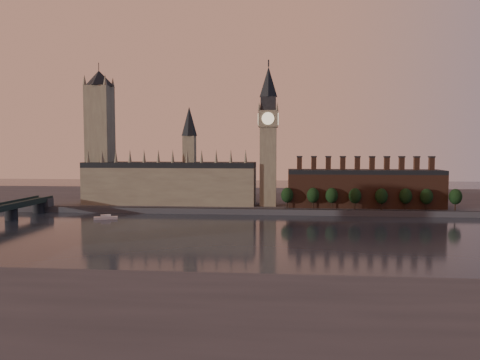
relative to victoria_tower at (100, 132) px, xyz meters
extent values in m
plane|color=black|center=(120.00, -115.00, -59.09)|extent=(900.00, 900.00, 0.00)
cube|color=#434348|center=(120.00, -25.00, -57.09)|extent=(900.00, 4.00, 4.00)
cube|color=#434348|center=(120.00, 65.00, -57.09)|extent=(900.00, 180.00, 4.00)
cube|color=gray|center=(55.00, 0.00, -41.09)|extent=(130.00, 30.00, 28.00)
cube|color=black|center=(55.00, 0.00, -25.09)|extent=(130.00, 30.00, 4.00)
cube|color=gray|center=(70.00, 0.00, -15.09)|extent=(9.00, 9.00, 24.00)
cone|color=black|center=(70.00, 0.00, 7.91)|extent=(12.00, 12.00, 22.00)
cone|color=gray|center=(-4.00, -14.00, -18.09)|extent=(2.60, 2.60, 10.00)
cone|color=gray|center=(6.73, -14.00, -18.09)|extent=(2.60, 2.60, 10.00)
cone|color=gray|center=(17.45, -14.00, -18.09)|extent=(2.60, 2.60, 10.00)
cone|color=gray|center=(28.18, -14.00, -18.09)|extent=(2.60, 2.60, 10.00)
cone|color=gray|center=(38.91, -14.00, -18.09)|extent=(2.60, 2.60, 10.00)
cone|color=gray|center=(49.64, -14.00, -18.09)|extent=(2.60, 2.60, 10.00)
cone|color=gray|center=(60.36, -14.00, -18.09)|extent=(2.60, 2.60, 10.00)
cone|color=gray|center=(71.09, -14.00, -18.09)|extent=(2.60, 2.60, 10.00)
cone|color=gray|center=(81.82, -14.00, -18.09)|extent=(2.60, 2.60, 10.00)
cone|color=gray|center=(92.55, -14.00, -18.09)|extent=(2.60, 2.60, 10.00)
cone|color=gray|center=(103.27, -14.00, -18.09)|extent=(2.60, 2.60, 10.00)
cone|color=gray|center=(114.00, -14.00, -18.09)|extent=(2.60, 2.60, 10.00)
cube|color=gray|center=(0.00, 0.00, -10.09)|extent=(18.00, 18.00, 90.00)
cone|color=black|center=(0.00, 0.00, 40.91)|extent=(24.00, 24.00, 12.00)
cylinder|color=#232326|center=(0.00, 0.00, 46.91)|extent=(0.50, 0.50, 12.00)
cone|color=gray|center=(-8.00, -8.00, 38.91)|extent=(3.00, 3.00, 8.00)
cone|color=gray|center=(8.00, -8.00, 38.91)|extent=(3.00, 3.00, 8.00)
cone|color=gray|center=(-8.00, 8.00, 38.91)|extent=(3.00, 3.00, 8.00)
cone|color=gray|center=(8.00, 8.00, 38.91)|extent=(3.00, 3.00, 8.00)
cube|color=gray|center=(130.00, -5.00, -26.09)|extent=(12.00, 12.00, 58.00)
cube|color=gray|center=(130.00, -5.00, 8.91)|extent=(14.00, 14.00, 12.00)
cube|color=#232326|center=(130.00, -5.00, 19.91)|extent=(11.00, 11.00, 10.00)
cone|color=black|center=(130.00, -5.00, 35.91)|extent=(13.00, 13.00, 22.00)
cylinder|color=#232326|center=(130.00, -5.00, 49.41)|extent=(1.00, 1.00, 5.00)
cylinder|color=beige|center=(130.00, -12.20, 8.91)|extent=(9.00, 0.50, 9.00)
cylinder|color=beige|center=(130.00, 2.20, 8.91)|extent=(9.00, 0.50, 9.00)
cylinder|color=beige|center=(122.80, -5.00, 8.91)|extent=(0.50, 9.00, 9.00)
cylinder|color=beige|center=(137.20, -5.00, 8.91)|extent=(0.50, 9.00, 9.00)
cone|color=gray|center=(123.50, -11.50, 17.91)|extent=(2.00, 2.00, 6.00)
cone|color=gray|center=(136.50, -11.50, 17.91)|extent=(2.00, 2.00, 6.00)
cone|color=gray|center=(123.50, 1.50, 17.91)|extent=(2.00, 2.00, 6.00)
cone|color=gray|center=(136.50, 1.50, 17.91)|extent=(2.00, 2.00, 6.00)
cube|color=#512D1F|center=(200.00, -5.00, -43.09)|extent=(110.00, 25.00, 24.00)
cube|color=black|center=(200.00, -5.00, -29.59)|extent=(110.00, 25.00, 3.00)
cube|color=#512D1F|center=(153.00, -5.00, -23.59)|extent=(3.50, 3.50, 9.00)
cube|color=#232326|center=(153.00, -5.00, -18.59)|extent=(4.20, 4.20, 1.00)
cube|color=#512D1F|center=(163.44, -5.00, -23.59)|extent=(3.50, 3.50, 9.00)
cube|color=#232326|center=(163.44, -5.00, -18.59)|extent=(4.20, 4.20, 1.00)
cube|color=#512D1F|center=(173.89, -5.00, -23.59)|extent=(3.50, 3.50, 9.00)
cube|color=#232326|center=(173.89, -5.00, -18.59)|extent=(4.20, 4.20, 1.00)
cube|color=#512D1F|center=(184.33, -5.00, -23.59)|extent=(3.50, 3.50, 9.00)
cube|color=#232326|center=(184.33, -5.00, -18.59)|extent=(4.20, 4.20, 1.00)
cube|color=#512D1F|center=(194.78, -5.00, -23.59)|extent=(3.50, 3.50, 9.00)
cube|color=#232326|center=(194.78, -5.00, -18.59)|extent=(4.20, 4.20, 1.00)
cube|color=#512D1F|center=(205.22, -5.00, -23.59)|extent=(3.50, 3.50, 9.00)
cube|color=#232326|center=(205.22, -5.00, -18.59)|extent=(4.20, 4.20, 1.00)
cube|color=#512D1F|center=(215.67, -5.00, -23.59)|extent=(3.50, 3.50, 9.00)
cube|color=#232326|center=(215.67, -5.00, -18.59)|extent=(4.20, 4.20, 1.00)
cube|color=#512D1F|center=(226.11, -5.00, -23.59)|extent=(3.50, 3.50, 9.00)
cube|color=#232326|center=(226.11, -5.00, -18.59)|extent=(4.20, 4.20, 1.00)
cube|color=#512D1F|center=(236.56, -5.00, -23.59)|extent=(3.50, 3.50, 9.00)
cube|color=#232326|center=(236.56, -5.00, -18.59)|extent=(4.20, 4.20, 1.00)
cube|color=#512D1F|center=(247.00, -5.00, -23.59)|extent=(3.50, 3.50, 9.00)
cube|color=#232326|center=(247.00, -5.00, -18.59)|extent=(4.20, 4.20, 1.00)
cylinder|color=black|center=(144.01, -20.22, -52.09)|extent=(0.80, 0.80, 6.00)
ellipsoid|color=black|center=(144.01, -20.22, -45.59)|extent=(8.60, 8.60, 10.75)
cylinder|color=black|center=(162.18, -19.54, -52.09)|extent=(0.80, 0.80, 6.00)
ellipsoid|color=black|center=(162.18, -19.54, -45.59)|extent=(8.60, 8.60, 10.75)
cylinder|color=black|center=(175.16, -19.85, -52.09)|extent=(0.80, 0.80, 6.00)
ellipsoid|color=black|center=(175.16, -19.85, -45.59)|extent=(8.60, 8.60, 10.75)
cylinder|color=black|center=(191.03, -21.14, -52.09)|extent=(0.80, 0.80, 6.00)
ellipsoid|color=black|center=(191.03, -21.14, -45.59)|extent=(8.60, 8.60, 10.75)
cylinder|color=black|center=(209.00, -21.12, -52.09)|extent=(0.80, 0.80, 6.00)
ellipsoid|color=black|center=(209.00, -21.12, -45.59)|extent=(8.60, 8.60, 10.75)
cylinder|color=black|center=(225.71, -19.61, -52.09)|extent=(0.80, 0.80, 6.00)
ellipsoid|color=black|center=(225.71, -19.61, -45.59)|extent=(8.60, 8.60, 10.75)
cylinder|color=black|center=(239.28, -21.11, -52.09)|extent=(0.80, 0.80, 6.00)
ellipsoid|color=black|center=(239.28, -21.11, -45.59)|extent=(8.60, 8.60, 10.75)
cylinder|color=black|center=(258.74, -20.42, -52.09)|extent=(0.80, 0.80, 6.00)
ellipsoid|color=black|center=(258.74, -20.42, -45.59)|extent=(8.60, 8.60, 10.75)
cube|color=#434348|center=(-35.00, -25.00, -52.09)|extent=(14.00, 8.00, 6.00)
cylinder|color=#232326|center=(-35.00, -64.00, -55.21)|extent=(8.00, 8.00, 7.75)
cylinder|color=#232326|center=(-35.00, -30.00, -55.21)|extent=(8.00, 8.00, 7.75)
cube|color=silver|center=(25.28, -56.00, -58.23)|extent=(15.63, 9.09, 1.72)
cube|color=silver|center=(25.28, -56.00, -56.72)|extent=(7.16, 5.20, 1.29)
camera|label=1|loc=(140.86, -350.76, -12.93)|focal=35.00mm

